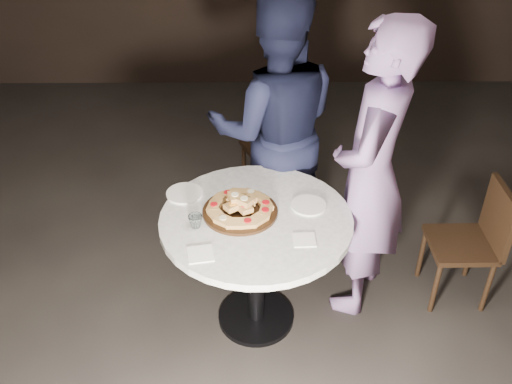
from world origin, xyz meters
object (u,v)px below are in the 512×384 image
table (256,238)px  diner_navy (275,130)px  focaccia_pile (240,206)px  water_glass (196,221)px  chair_right (476,236)px  chair_far (276,146)px  diner_teal (371,175)px  serving_board (240,211)px

table → diner_navy: (0.13, 0.77, 0.26)m
focaccia_pile → water_glass: focaccia_pile is taller
water_glass → chair_right: (1.64, 0.30, -0.36)m
chair_far → table: bearing=60.7°
focaccia_pile → chair_right: (1.41, 0.18, -0.37)m
diner_navy → diner_teal: size_ratio=0.99×
table → water_glass: bearing=-166.0°
focaccia_pile → chair_far: (0.24, 1.24, -0.36)m
diner_navy → chair_far: bearing=-95.2°
table → focaccia_pile: (-0.08, 0.04, 0.19)m
table → serving_board: serving_board is taller
table → diner_teal: size_ratio=0.63×
table → focaccia_pile: focaccia_pile is taller
table → chair_far: (0.16, 1.29, -0.17)m
serving_board → focaccia_pile: size_ratio=1.11×
water_glass → diner_teal: diner_teal is taller
serving_board → water_glass: (-0.23, -0.12, 0.03)m
focaccia_pile → diner_teal: bearing=13.6°
focaccia_pile → serving_board: bearing=-144.5°
serving_board → chair_right: bearing=7.2°
table → serving_board: 0.18m
table → chair_right: (1.32, 0.22, -0.18)m
water_glass → diner_teal: bearing=17.2°
chair_far → diner_teal: size_ratio=0.45×
focaccia_pile → water_glass: (-0.23, -0.12, -0.01)m
water_glass → table: bearing=14.0°
table → diner_teal: diner_teal is taller
chair_far → chair_right: 1.58m
table → diner_navy: diner_navy is taller
table → chair_right: 1.35m
serving_board → chair_far: size_ratio=0.50×
chair_far → chair_right: size_ratio=1.02×
table → chair_far: 1.31m
table → chair_far: size_ratio=1.41×
table → chair_right: size_ratio=1.44×
water_glass → chair_far: bearing=70.8°
chair_far → diner_teal: (0.48, -1.07, 0.43)m
diner_navy → diner_teal: diner_teal is taller
water_glass → diner_navy: size_ratio=0.04×
diner_navy → focaccia_pile: bearing=72.2°
chair_far → chair_right: bearing=115.2°
focaccia_pile → diner_navy: (0.21, 0.73, 0.07)m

